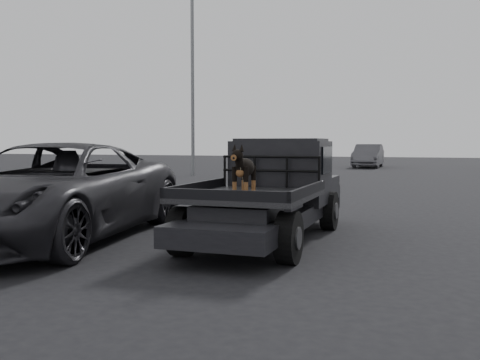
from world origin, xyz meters
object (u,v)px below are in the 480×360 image
(dog, at_px, (244,172))
(distant_car_a, at_px, (368,156))
(floodlight_near, at_px, (192,30))
(flatbed_ute, at_px, (267,214))
(parked_suv, at_px, (52,191))

(dog, height_order, distant_car_a, dog)
(distant_car_a, relative_size, floodlight_near, 0.35)
(flatbed_ute, height_order, dog, dog)
(flatbed_ute, xyz_separation_m, floodlight_near, (-9.13, 16.78, 7.09))
(dog, bearing_deg, flatbed_ute, 92.82)
(flatbed_ute, height_order, floodlight_near, floodlight_near)
(parked_suv, xyz_separation_m, floodlight_near, (-5.52, 18.00, 6.69))
(dog, relative_size, parked_suv, 0.12)
(floodlight_near, bearing_deg, flatbed_ute, -61.45)
(parked_suv, distance_m, distant_car_a, 30.47)
(flatbed_ute, xyz_separation_m, parked_suv, (-3.61, -1.22, 0.40))
(parked_suv, xyz_separation_m, distant_car_a, (2.21, 30.39, -0.05))
(flatbed_ute, relative_size, distant_car_a, 1.10)
(parked_suv, relative_size, floodlight_near, 0.45)
(flatbed_ute, relative_size, floodlight_near, 0.39)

